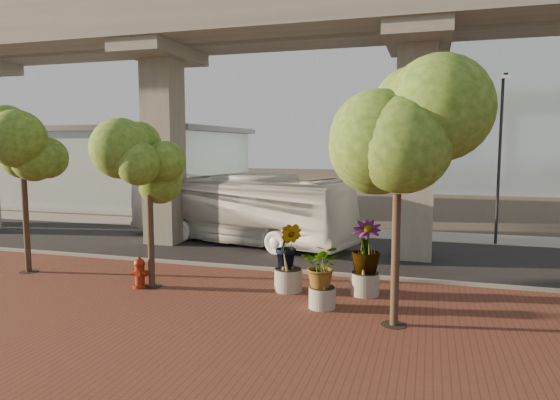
% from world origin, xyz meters
% --- Properties ---
extents(ground, '(160.00, 160.00, 0.00)m').
position_xyz_m(ground, '(0.00, 0.00, 0.00)').
color(ground, '#3D372C').
rests_on(ground, ground).
extents(brick_plaza, '(70.00, 13.00, 0.06)m').
position_xyz_m(brick_plaza, '(0.00, -8.00, 0.03)').
color(brick_plaza, brown).
rests_on(brick_plaza, ground).
extents(asphalt_road, '(90.00, 8.00, 0.04)m').
position_xyz_m(asphalt_road, '(0.00, 2.00, 0.02)').
color(asphalt_road, black).
rests_on(asphalt_road, ground).
extents(curb_strip, '(70.00, 0.25, 0.16)m').
position_xyz_m(curb_strip, '(0.00, -2.00, 0.08)').
color(curb_strip, gray).
rests_on(curb_strip, ground).
extents(far_sidewalk, '(90.00, 3.00, 0.06)m').
position_xyz_m(far_sidewalk, '(0.00, 7.50, 0.03)').
color(far_sidewalk, gray).
rests_on(far_sidewalk, ground).
extents(transit_viaduct, '(72.00, 5.60, 12.40)m').
position_xyz_m(transit_viaduct, '(0.00, 2.00, 7.29)').
color(transit_viaduct, gray).
rests_on(transit_viaduct, ground).
extents(station_pavilion, '(23.00, 13.00, 6.30)m').
position_xyz_m(station_pavilion, '(-20.00, 16.00, 3.22)').
color(station_pavilion, silver).
rests_on(station_pavilion, ground).
extents(transit_bus, '(12.68, 6.31, 3.45)m').
position_xyz_m(transit_bus, '(-2.63, 3.05, 1.72)').
color(transit_bus, white).
rests_on(transit_bus, ground).
extents(fire_hydrant, '(0.53, 0.48, 1.07)m').
position_xyz_m(fire_hydrant, '(-2.74, -5.50, 0.57)').
color(fire_hydrant, maroon).
rests_on(fire_hydrant, ground).
extents(planter_front, '(1.77, 1.77, 1.95)m').
position_xyz_m(planter_front, '(3.66, -5.81, 1.24)').
color(planter_front, '#9F9A90').
rests_on(planter_front, ground).
extents(planter_right, '(2.26, 2.26, 2.42)m').
position_xyz_m(planter_right, '(4.72, -4.11, 1.52)').
color(planter_right, '#A3A093').
rests_on(planter_right, ground).
extents(planter_left, '(2.09, 2.09, 2.30)m').
position_xyz_m(planter_left, '(2.21, -4.40, 1.46)').
color(planter_left, gray).
rests_on(planter_left, ground).
extents(street_tree_far_west, '(3.18, 3.18, 6.20)m').
position_xyz_m(street_tree_far_west, '(-8.00, -4.88, 4.78)').
color(street_tree_far_west, '#493629').
rests_on(street_tree_far_west, ground).
extents(street_tree_near_west, '(3.24, 3.24, 5.61)m').
position_xyz_m(street_tree_near_west, '(-2.40, -5.29, 4.17)').
color(street_tree_near_west, '#493629').
rests_on(street_tree_near_west, ground).
extents(street_tree_near_east, '(4.34, 4.34, 6.81)m').
position_xyz_m(street_tree_near_east, '(5.82, -6.65, 4.87)').
color(street_tree_near_east, '#493629').
rests_on(street_tree_near_east, ground).
extents(streetlamp_west, '(0.36, 1.07, 7.37)m').
position_xyz_m(streetlamp_west, '(-8.45, 6.74, 4.30)').
color(streetlamp_west, '#323238').
rests_on(streetlamp_west, ground).
extents(streetlamp_east, '(0.40, 1.18, 8.15)m').
position_xyz_m(streetlamp_east, '(9.82, 6.12, 4.76)').
color(streetlamp_east, '#29292D').
rests_on(streetlamp_east, ground).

